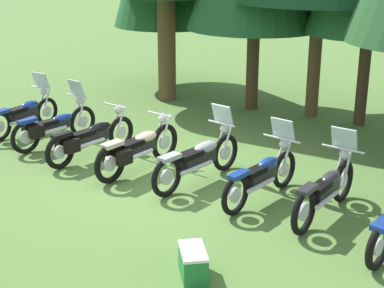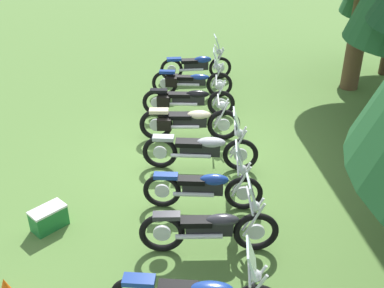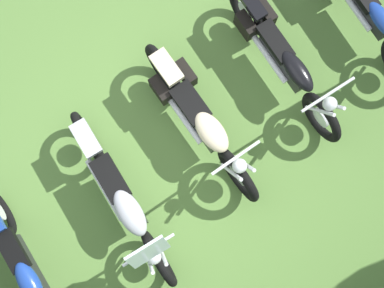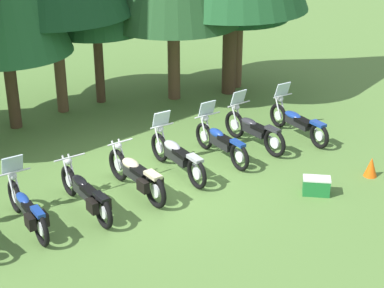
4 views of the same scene
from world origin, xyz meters
name	(u,v)px [view 2 (image 2 of 4)]	position (x,y,z in m)	size (l,w,h in m)	color
ground_plane	(194,154)	(0.00, 0.00, 0.00)	(80.00, 80.00, 0.00)	#547A38
motorcycle_0	(197,65)	(-4.48, -0.55, 0.48)	(0.77, 2.14, 1.36)	black
motorcycle_1	(191,81)	(-3.19, -0.55, 0.46)	(0.71, 2.27, 1.37)	black
motorcycle_2	(187,100)	(-1.91, -0.47, 0.45)	(0.74, 2.38, 1.01)	black
motorcycle_3	(188,121)	(-0.64, -0.23, 0.48)	(0.77, 2.35, 1.04)	black
motorcycle_4	(202,149)	(0.60, 0.24, 0.49)	(0.63, 2.43, 1.38)	black
motorcycle_5	(205,187)	(1.94, 0.46, 0.47)	(0.76, 2.21, 1.36)	black
motorcycle_6	(211,228)	(3.07, 0.70, 0.48)	(0.75, 2.26, 1.38)	black
picnic_cooler	(49,218)	(2.90, -2.17, 0.21)	(0.69, 0.63, 0.41)	#1E7233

